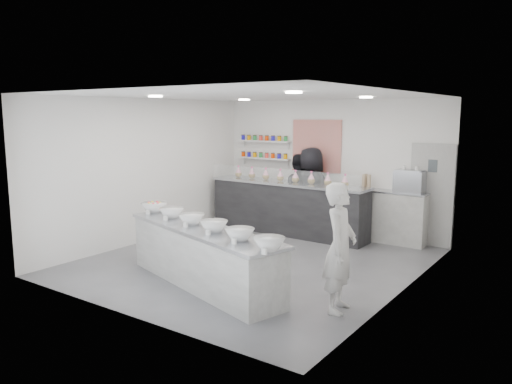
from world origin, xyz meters
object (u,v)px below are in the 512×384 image
prep_counter (203,257)px  back_bar (287,208)px  espresso_ledge (391,217)px  woman_prep (340,248)px  staff_right (311,191)px  staff_left (298,193)px  espresso_machine (410,182)px

prep_counter → back_bar: size_ratio=0.89×
prep_counter → espresso_ledge: 4.53m
woman_prep → staff_right: bearing=22.8°
staff_left → staff_right: bearing=148.8°
prep_counter → espresso_machine: (1.83, 4.28, 0.85)m
woman_prep → staff_right: staff_right is taller
back_bar → prep_counter: bearing=-77.8°
back_bar → staff_right: bearing=42.7°
woman_prep → staff_right: (-2.52, 3.75, 0.09)m
prep_counter → espresso_ledge: size_ratio=2.30×
staff_left → staff_right: staff_right is taller
prep_counter → espresso_machine: bearing=83.4°
prep_counter → back_bar: bearing=117.5°
prep_counter → woman_prep: (2.20, 0.30, 0.43)m
espresso_ledge → prep_counter: bearing=-109.0°
staff_left → staff_right: (0.38, -0.06, 0.09)m
back_bar → woman_prep: woman_prep is taller
espresso_machine → staff_right: 2.19m
back_bar → espresso_ledge: back_bar is taller
back_bar → espresso_ledge: bearing=16.3°
prep_counter → espresso_machine: espresso_machine is taller
back_bar → espresso_machine: bearing=14.3°
prep_counter → woman_prep: size_ratio=1.91×
back_bar → woman_prep: bearing=-48.1°
espresso_ledge → staff_right: bearing=-172.4°
woman_prep → espresso_ledge: bearing=-0.8°
espresso_ledge → back_bar: bearing=-164.9°
prep_counter → staff_right: (-0.32, 4.04, 0.51)m
back_bar → staff_left: staff_left is taller
back_bar → staff_right: 0.65m
espresso_ledge → woman_prep: woman_prep is taller
espresso_machine → staff_left: staff_left is taller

